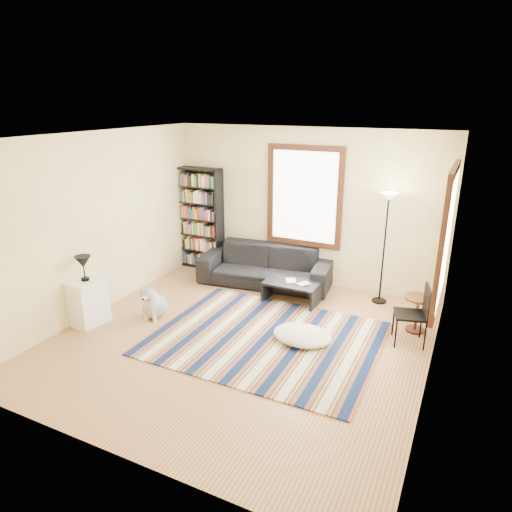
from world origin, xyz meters
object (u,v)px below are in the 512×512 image
at_px(bookshelf, 201,219).
at_px(floor_cushion, 302,335).
at_px(sofa, 265,265).
at_px(floor_lamp, 384,249).
at_px(dog, 154,300).
at_px(white_cabinet, 88,302).
at_px(coffee_table, 291,292).
at_px(side_table, 417,314).
at_px(folding_chair, 410,315).

relative_size(bookshelf, floor_cushion, 2.40).
distance_m(sofa, floor_lamp, 2.15).
bearing_deg(sofa, bookshelf, 162.62).
xyz_separation_m(floor_cushion, dog, (-2.35, -0.26, 0.18)).
relative_size(floor_lamp, white_cabinet, 2.66).
bearing_deg(dog, coffee_table, 28.03).
bearing_deg(coffee_table, dog, -140.20).
bearing_deg(bookshelf, sofa, -9.95).
distance_m(floor_lamp, white_cabinet, 4.71).
height_order(sofa, coffee_table, sofa).
relative_size(floor_cushion, side_table, 1.54).
height_order(floor_cushion, white_cabinet, white_cabinet).
bearing_deg(sofa, side_table, -21.67).
bearing_deg(folding_chair, bookshelf, 146.92).
relative_size(coffee_table, dog, 1.57).
xyz_separation_m(floor_lamp, white_cabinet, (-3.81, -2.70, -0.58)).
bearing_deg(dog, floor_cushion, -5.44).
bearing_deg(side_table, floor_cushion, -143.19).
bearing_deg(bookshelf, white_cabinet, -94.06).
distance_m(bookshelf, coffee_table, 2.56).
relative_size(coffee_table, floor_cushion, 1.08).
height_order(side_table, dog, dog).
xyz_separation_m(sofa, floor_lamp, (2.07, 0.10, 0.58)).
bearing_deg(floor_lamp, bookshelf, 177.30).
bearing_deg(folding_chair, sofa, 142.64).
relative_size(bookshelf, coffee_table, 2.22).
bearing_deg(folding_chair, side_table, 67.93).
bearing_deg(coffee_table, side_table, -3.74).
bearing_deg(side_table, floor_lamp, 130.71).
height_order(floor_lamp, folding_chair, floor_lamp).
height_order(floor_lamp, white_cabinet, floor_lamp).
xyz_separation_m(bookshelf, folding_chair, (4.25, -1.38, -0.57)).
bearing_deg(side_table, coffee_table, 176.26).
xyz_separation_m(sofa, white_cabinet, (-1.74, -2.60, 0.00)).
bearing_deg(folding_chair, floor_lamp, 102.74).
distance_m(bookshelf, dog, 2.44).
xyz_separation_m(side_table, dog, (-3.74, -1.30, 0.02)).
relative_size(floor_cushion, white_cabinet, 1.19).
bearing_deg(coffee_table, floor_cushion, -61.69).
height_order(bookshelf, side_table, bookshelf).
bearing_deg(side_table, bookshelf, 167.28).
bearing_deg(floor_cushion, white_cabinet, -164.47).
xyz_separation_m(floor_lamp, side_table, (0.69, -0.80, -0.66)).
bearing_deg(white_cabinet, floor_cushion, 20.77).
bearing_deg(bookshelf, floor_lamp, -2.70).
height_order(floor_cushion, dog, dog).
xyz_separation_m(floor_lamp, folding_chair, (0.64, -1.21, -0.50)).
distance_m(bookshelf, folding_chair, 4.50).
bearing_deg(dog, sofa, 52.05).
height_order(floor_lamp, dog, floor_lamp).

